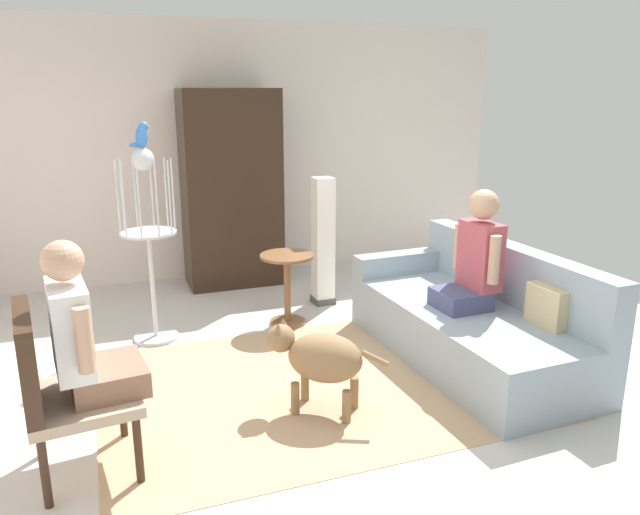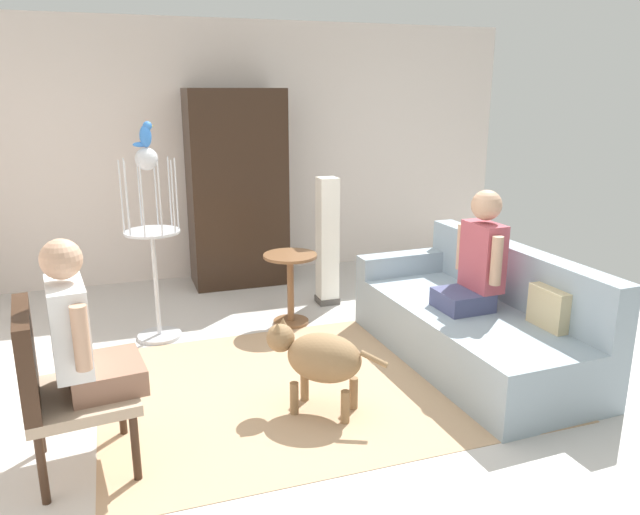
{
  "view_description": "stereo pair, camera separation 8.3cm",
  "coord_description": "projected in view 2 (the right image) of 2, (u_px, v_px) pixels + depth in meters",
  "views": [
    {
      "loc": [
        -1.33,
        -3.67,
        2.01
      ],
      "look_at": [
        -0.03,
        -0.11,
        0.96
      ],
      "focal_mm": 34.38,
      "sensor_mm": 36.0,
      "label": 1
    },
    {
      "loc": [
        -1.26,
        -3.7,
        2.01
      ],
      "look_at": [
        -0.03,
        -0.11,
        0.96
      ],
      "focal_mm": 34.38,
      "sensor_mm": 36.0,
      "label": 2
    }
  ],
  "objects": [
    {
      "name": "person_on_couch",
      "position": [
        478.0,
        260.0,
        4.49
      ],
      "size": [
        0.45,
        0.5,
        0.88
      ],
      "color": "#434871"
    },
    {
      "name": "area_rug",
      "position": [
        320.0,
        384.0,
        4.32
      ],
      "size": [
        2.97,
        2.1,
        0.01
      ],
      "primitive_type": "cube",
      "color": "tan",
      "rests_on": "ground"
    },
    {
      "name": "bird_cage_stand",
      "position": [
        152.0,
        236.0,
        4.9
      ],
      "size": [
        0.44,
        0.44,
        1.58
      ],
      "color": "silver",
      "rests_on": "ground"
    },
    {
      "name": "person_on_armchair",
      "position": [
        81.0,
        333.0,
        3.2
      ],
      "size": [
        0.48,
        0.58,
        0.84
      ],
      "color": "#875F4B"
    },
    {
      "name": "armoire_cabinet",
      "position": [
        237.0,
        189.0,
        6.36
      ],
      "size": [
        0.98,
        0.56,
        2.02
      ],
      "primitive_type": "cube",
      "color": "black",
      "rests_on": "ground"
    },
    {
      "name": "couch",
      "position": [
        475.0,
        322.0,
        4.66
      ],
      "size": [
        1.03,
        2.13,
        0.87
      ],
      "color": "#8EA0AD",
      "rests_on": "ground"
    },
    {
      "name": "column_lamp",
      "position": [
        327.0,
        242.0,
        5.81
      ],
      "size": [
        0.2,
        0.2,
        1.22
      ],
      "color": "#4C4742",
      "rests_on": "ground"
    },
    {
      "name": "parrot",
      "position": [
        146.0,
        135.0,
        4.69
      ],
      "size": [
        0.17,
        0.1,
        0.2
      ],
      "color": "blue",
      "rests_on": "bird_cage_stand"
    },
    {
      "name": "round_end_table",
      "position": [
        290.0,
        282.0,
        5.34
      ],
      "size": [
        0.47,
        0.47,
        0.64
      ],
      "color": "brown",
      "rests_on": "ground"
    },
    {
      "name": "armchair",
      "position": [
        54.0,
        379.0,
        3.2
      ],
      "size": [
        0.62,
        0.66,
        0.95
      ],
      "color": "#382316",
      "rests_on": "ground"
    },
    {
      "name": "ground_plane",
      "position": [
        319.0,
        385.0,
        4.3
      ],
      "size": [
        6.99,
        6.99,
        0.0
      ],
      "primitive_type": "plane",
      "color": "beige"
    },
    {
      "name": "dog",
      "position": [
        319.0,
        357.0,
        3.87
      ],
      "size": [
        0.66,
        0.55,
        0.59
      ],
      "color": "olive",
      "rests_on": "ground"
    },
    {
      "name": "back_wall",
      "position": [
        231.0,
        151.0,
        6.65
      ],
      "size": [
        6.41,
        0.12,
        2.71
      ],
      "primitive_type": "cube",
      "color": "silver",
      "rests_on": "ground"
    }
  ]
}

